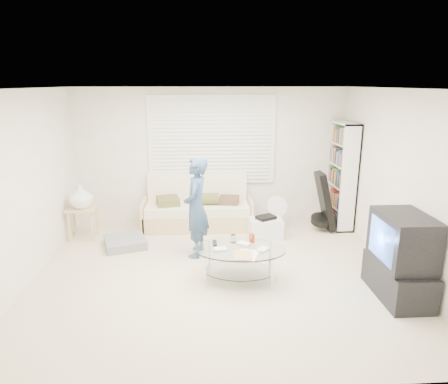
{
  "coord_description": "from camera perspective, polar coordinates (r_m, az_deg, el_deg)",
  "views": [
    {
      "loc": [
        -0.22,
        -5.1,
        2.57
      ],
      "look_at": [
        0.11,
        0.3,
        1.08
      ],
      "focal_mm": 32.0,
      "sensor_mm": 36.0,
      "label": 1
    }
  ],
  "objects": [
    {
      "name": "ground",
      "position": [
        5.71,
        -0.91,
        -11.38
      ],
      "size": [
        5.0,
        5.0,
        0.0
      ],
      "primitive_type": "plane",
      "color": "#B9AD90",
      "rests_on": "ground"
    },
    {
      "name": "room_shell",
      "position": [
        5.66,
        -1.2,
        5.79
      ],
      "size": [
        5.02,
        4.52,
        2.51
      ],
      "color": "silver",
      "rests_on": "ground"
    },
    {
      "name": "window_blinds",
      "position": [
        7.37,
        -1.73,
        7.4
      ],
      "size": [
        2.32,
        0.08,
        1.62
      ],
      "color": "silver",
      "rests_on": "ground"
    },
    {
      "name": "futon_sofa",
      "position": [
        7.32,
        -3.79,
        -2.6
      ],
      "size": [
        1.97,
        0.8,
        0.96
      ],
      "color": "tan",
      "rests_on": "ground"
    },
    {
      "name": "grey_floor_pillow",
      "position": [
        6.72,
        -13.93,
        -6.96
      ],
      "size": [
        0.78,
        0.78,
        0.14
      ],
      "primitive_type": "cube",
      "rotation": [
        0.0,
        0.0,
        0.31
      ],
      "color": "gray",
      "rests_on": "ground"
    },
    {
      "name": "side_table",
      "position": [
        7.08,
        -19.75,
        -0.89
      ],
      "size": [
        0.48,
        0.38,
        0.94
      ],
      "color": "tan",
      "rests_on": "ground"
    },
    {
      "name": "bookshelf",
      "position": [
        7.51,
        16.42,
        2.29
      ],
      "size": [
        0.3,
        0.8,
        1.9
      ],
      "color": "white",
      "rests_on": "ground"
    },
    {
      "name": "guitar_case",
      "position": [
        7.28,
        14.12,
        -1.9
      ],
      "size": [
        0.42,
        0.39,
        1.05
      ],
      "color": "black",
      "rests_on": "ground"
    },
    {
      "name": "floor_fan",
      "position": [
        7.23,
        7.52,
        -2.56
      ],
      "size": [
        0.38,
        0.25,
        0.62
      ],
      "color": "white",
      "rests_on": "ground"
    },
    {
      "name": "storage_bin",
      "position": [
        6.89,
        5.97,
        -5.06
      ],
      "size": [
        0.57,
        0.41,
        0.38
      ],
      "color": "white",
      "rests_on": "ground"
    },
    {
      "name": "tv_unit",
      "position": [
        5.36,
        23.92,
        -8.56
      ],
      "size": [
        0.54,
        0.98,
        1.06
      ],
      "color": "black",
      "rests_on": "ground"
    },
    {
      "name": "coffee_table",
      "position": [
        5.36,
        2.22,
        -8.92
      ],
      "size": [
        1.32,
        0.93,
        0.58
      ],
      "color": "silver",
      "rests_on": "ground"
    },
    {
      "name": "standing_person",
      "position": [
        6.0,
        -4.0,
        -2.19
      ],
      "size": [
        0.46,
        0.61,
        1.53
      ],
      "primitive_type": "imported",
      "rotation": [
        0.0,
        0.0,
        -1.75
      ],
      "color": "navy",
      "rests_on": "ground"
    }
  ]
}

